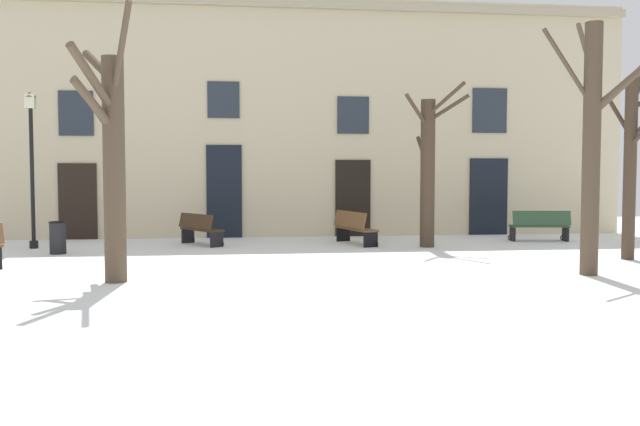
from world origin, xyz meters
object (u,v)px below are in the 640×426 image
object	(u,v)px
tree_foreground	(633,157)
bench_near_lamp	(540,226)
litter_bin	(58,238)
bench_near_center_tree	(200,229)
tree_right_of_center	(112,152)
streetlamp	(32,153)
tree_near_facade	(593,140)
bench_back_to_back_left	(354,227)
tree_left_of_center	(428,169)

from	to	relation	value
tree_foreground	bench_near_lamp	bearing A→B (deg)	92.84
litter_bin	bench_near_center_tree	world-z (taller)	bench_near_center_tree
tree_right_of_center	bench_near_lamp	size ratio (longest dim) A/B	2.81
tree_right_of_center	streetlamp	xyz separation A→B (m)	(-3.01, 5.89, 0.14)
tree_foreground	tree_right_of_center	bearing A→B (deg)	-170.44
streetlamp	litter_bin	bearing A→B (deg)	-55.36
bench_near_center_tree	tree_near_facade	bearing A→B (deg)	-163.88
litter_bin	bench_back_to_back_left	world-z (taller)	bench_back_to_back_left
tree_foreground	tree_near_facade	distance (m)	3.01
bench_back_to_back_left	streetlamp	bearing A→B (deg)	74.66
bench_near_lamp	tree_right_of_center	bearing A→B (deg)	36.57
streetlamp	bench_back_to_back_left	xyz separation A→B (m)	(8.40, -0.01, -1.99)
tree_left_of_center	tree_right_of_center	world-z (taller)	tree_right_of_center
tree_near_facade	bench_near_center_tree	xyz separation A→B (m)	(-7.67, 6.43, -2.13)
tree_left_of_center	bench_near_center_tree	distance (m)	6.29
tree_near_facade	streetlamp	size ratio (longest dim) A/B	1.24
bench_back_to_back_left	bench_near_center_tree	world-z (taller)	bench_back_to_back_left
bench_near_lamp	bench_back_to_back_left	world-z (taller)	bench_back_to_back_left
litter_bin	bench_near_lamp	distance (m)	12.95
litter_bin	bench_near_lamp	size ratio (longest dim) A/B	0.46
tree_foreground	bench_near_center_tree	xyz separation A→B (m)	(-9.78, 4.30, -1.86)
bench_near_lamp	bench_near_center_tree	world-z (taller)	bench_near_lamp
tree_left_of_center	tree_right_of_center	size ratio (longest dim) A/B	0.88
tree_foreground	bench_near_center_tree	distance (m)	10.84
tree_near_facade	bench_back_to_back_left	distance (m)	7.39
bench_near_lamp	tree_near_facade	bearing A→B (deg)	80.59
streetlamp	bench_near_center_tree	xyz separation A→B (m)	(4.23, 0.26, -2.01)
tree_foreground	litter_bin	xyz separation A→B (m)	(-13.08, 2.69, -1.91)
streetlamp	bench_back_to_back_left	distance (m)	8.63
tree_right_of_center	bench_near_center_tree	size ratio (longest dim) A/B	3.02
bench_back_to_back_left	bench_near_lamp	bearing A→B (deg)	-103.75
tree_near_facade	streetlamp	bearing A→B (deg)	152.62
bench_back_to_back_left	tree_left_of_center	bearing A→B (deg)	-133.26
tree_left_of_center	litter_bin	xyz separation A→B (m)	(-9.26, -0.39, -1.65)
streetlamp	bench_back_to_back_left	size ratio (longest dim) A/B	2.06
streetlamp	litter_bin	xyz separation A→B (m)	(0.93, -1.35, -2.06)
bench_near_lamp	bench_back_to_back_left	size ratio (longest dim) A/B	0.88
tree_foreground	bench_back_to_back_left	bearing A→B (deg)	144.30
tree_near_facade	bench_near_center_tree	size ratio (longest dim) A/B	3.14
tree_near_facade	tree_foreground	bearing A→B (deg)	45.24
tree_near_facade	bench_back_to_back_left	bearing A→B (deg)	119.60
tree_foreground	streetlamp	xyz separation A→B (m)	(-14.01, 4.04, 0.15)
tree_foreground	bench_near_lamp	size ratio (longest dim) A/B	2.73
tree_left_of_center	bench_near_center_tree	bearing A→B (deg)	168.41
streetlamp	bench_near_center_tree	distance (m)	4.69
streetlamp	tree_foreground	bearing A→B (deg)	-16.07
tree_right_of_center	bench_near_center_tree	world-z (taller)	tree_right_of_center
tree_left_of_center	bench_back_to_back_left	world-z (taller)	tree_left_of_center
litter_bin	bench_near_lamp	world-z (taller)	bench_near_lamp
tree_left_of_center	bench_back_to_back_left	size ratio (longest dim) A/B	2.16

